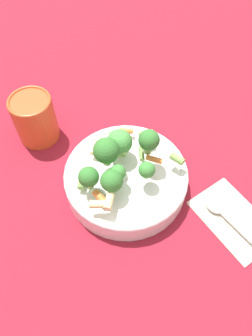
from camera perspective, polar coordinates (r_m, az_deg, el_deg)
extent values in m
plane|color=maroon|center=(0.64, 0.00, -3.01)|extent=(3.00, 3.00, 0.00)
cylinder|color=white|center=(0.62, 0.00, -2.02)|extent=(0.23, 0.23, 0.04)
torus|color=white|center=(0.60, 0.00, -0.98)|extent=(0.23, 0.23, 0.01)
cylinder|color=#8CB766|center=(0.61, -1.10, 2.91)|extent=(0.02, 0.02, 0.02)
sphere|color=#479342|center=(0.59, -1.14, 4.52)|extent=(0.05, 0.05, 0.05)
cylinder|color=#8CB766|center=(0.57, 3.78, -0.91)|extent=(0.01, 0.01, 0.01)
sphere|color=#3D8438|center=(0.56, 3.88, 0.03)|extent=(0.03, 0.03, 0.03)
cylinder|color=#8CB766|center=(0.58, -3.32, 1.42)|extent=(0.02, 0.02, 0.02)
sphere|color=#33722D|center=(0.56, -3.46, 3.05)|extent=(0.05, 0.05, 0.05)
cylinder|color=#8CB766|center=(0.56, -2.07, -3.74)|extent=(0.01, 0.01, 0.02)
sphere|color=#33722D|center=(0.54, -2.15, -2.44)|extent=(0.04, 0.04, 0.04)
cylinder|color=#8CB766|center=(0.57, -1.12, -1.97)|extent=(0.01, 0.01, 0.02)
sphere|color=#3D8438|center=(0.55, -1.16, -0.91)|extent=(0.03, 0.03, 0.03)
cylinder|color=#8CB766|center=(0.58, 3.88, 3.35)|extent=(0.01, 0.01, 0.02)
sphere|color=#33722D|center=(0.56, 4.03, 4.89)|extent=(0.04, 0.04, 0.04)
cylinder|color=#8CB766|center=(0.57, -6.31, -2.82)|extent=(0.01, 0.01, 0.02)
sphere|color=#33722D|center=(0.55, -6.54, -1.55)|extent=(0.04, 0.04, 0.04)
cylinder|color=#729E4C|center=(0.55, -6.53, -2.04)|extent=(0.02, 0.02, 0.01)
cylinder|color=#729E4C|center=(0.61, 3.80, 5.91)|extent=(0.02, 0.03, 0.01)
cylinder|color=beige|center=(0.54, -3.00, -5.86)|extent=(0.02, 0.03, 0.01)
cylinder|color=#729E4C|center=(0.58, -7.71, -2.38)|extent=(0.02, 0.03, 0.01)
cylinder|color=#729E4C|center=(0.59, -0.15, 3.25)|extent=(0.02, 0.03, 0.01)
cylinder|color=orange|center=(0.64, 0.06, 6.46)|extent=(0.03, 0.02, 0.01)
cylinder|color=orange|center=(0.56, -4.63, -5.02)|extent=(0.03, 0.02, 0.01)
cylinder|color=beige|center=(0.62, -5.32, 3.43)|extent=(0.02, 0.03, 0.01)
cylinder|color=beige|center=(0.54, -4.86, -6.34)|extent=(0.03, 0.03, 0.01)
cylinder|color=orange|center=(0.58, 4.92, 1.51)|extent=(0.03, 0.02, 0.01)
cylinder|color=#729E4C|center=(0.59, 8.89, 1.59)|extent=(0.03, 0.02, 0.01)
cylinder|color=#729E4C|center=(0.59, 2.72, 2.49)|extent=(0.02, 0.03, 0.01)
cylinder|color=#CC4C23|center=(0.70, -15.58, 8.21)|extent=(0.08, 0.08, 0.10)
torus|color=#CC4C23|center=(0.66, -16.56, 11.08)|extent=(0.08, 0.08, 0.01)
cube|color=beige|center=(0.63, 18.21, -8.41)|extent=(0.17, 0.15, 0.01)
cylinder|color=silver|center=(0.61, 20.27, -11.17)|extent=(0.11, 0.05, 0.01)
ellipsoid|color=silver|center=(0.62, 15.15, -6.37)|extent=(0.04, 0.04, 0.01)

